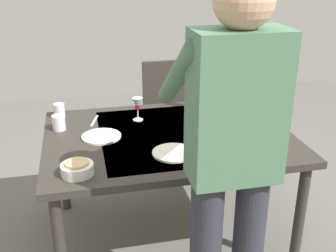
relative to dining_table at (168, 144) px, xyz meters
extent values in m
plane|color=#66605B|center=(0.00, 0.00, -0.66)|extent=(6.00, 6.00, 0.00)
cube|color=#332D28|center=(0.00, 0.00, 0.05)|extent=(1.45, 1.07, 0.04)
cube|color=#B2B7C1|center=(0.00, 0.00, 0.07)|extent=(0.80, 0.91, 0.00)
cylinder|color=#332D28|center=(-0.65, -0.47, -0.32)|extent=(0.06, 0.06, 0.69)
cylinder|color=#332D28|center=(0.65, -0.47, -0.32)|extent=(0.06, 0.06, 0.69)
cylinder|color=#332D28|center=(-0.65, 0.47, -0.32)|extent=(0.06, 0.06, 0.69)
cylinder|color=#332D28|center=(0.65, 0.47, -0.32)|extent=(0.06, 0.06, 0.69)
cube|color=black|center=(-0.21, -0.84, -0.21)|extent=(0.40, 0.40, 0.04)
cube|color=#332D28|center=(-0.21, -1.02, 0.03)|extent=(0.40, 0.04, 0.45)
cylinder|color=#332D28|center=(-0.38, -1.01, -0.44)|extent=(0.04, 0.04, 0.43)
cylinder|color=#332D28|center=(-0.04, -1.01, -0.44)|extent=(0.04, 0.04, 0.43)
cylinder|color=#332D28|center=(-0.38, -0.67, -0.44)|extent=(0.04, 0.04, 0.43)
cylinder|color=#332D28|center=(-0.04, -0.67, -0.44)|extent=(0.04, 0.04, 0.43)
cube|color=#4C7556|center=(-0.09, 0.82, 0.52)|extent=(0.36, 0.20, 0.60)
sphere|color=tan|center=(-0.09, 0.82, 0.92)|extent=(0.22, 0.22, 0.22)
cylinder|color=#4C7556|center=(0.09, 0.58, 0.59)|extent=(0.08, 0.52, 0.40)
cylinder|color=#4C7556|center=(-0.26, 0.58, 0.59)|extent=(0.08, 0.52, 0.40)
cylinder|color=black|center=(-0.26, -0.40, 0.17)|extent=(0.07, 0.07, 0.20)
cylinder|color=black|center=(-0.26, -0.40, 0.31)|extent=(0.03, 0.03, 0.08)
cylinder|color=black|center=(-0.26, -0.40, 0.36)|extent=(0.03, 0.03, 0.02)
cylinder|color=white|center=(0.14, -0.25, 0.07)|extent=(0.06, 0.06, 0.01)
cylinder|color=white|center=(0.14, -0.25, 0.11)|extent=(0.01, 0.01, 0.07)
cone|color=white|center=(0.14, -0.25, 0.18)|extent=(0.07, 0.07, 0.07)
cylinder|color=maroon|center=(0.14, -0.25, 0.16)|extent=(0.03, 0.03, 0.03)
cylinder|color=silver|center=(0.63, -0.20, 0.11)|extent=(0.08, 0.08, 0.09)
cylinder|color=silver|center=(0.63, -0.43, 0.11)|extent=(0.07, 0.07, 0.09)
cylinder|color=silver|center=(-0.20, 0.24, 0.12)|extent=(0.08, 0.08, 0.10)
cylinder|color=white|center=(-0.37, 0.06, 0.10)|extent=(0.30, 0.30, 0.05)
cylinder|color=#C6562D|center=(-0.37, 0.06, 0.12)|extent=(0.22, 0.22, 0.03)
cylinder|color=white|center=(-0.45, -0.22, 0.10)|extent=(0.18, 0.18, 0.05)
cylinder|color=#4C843D|center=(-0.45, -0.22, 0.12)|extent=(0.13, 0.13, 0.03)
cylinder|color=white|center=(0.54, 0.38, 0.10)|extent=(0.16, 0.16, 0.05)
cylinder|color=tan|center=(0.54, 0.38, 0.12)|extent=(0.12, 0.12, 0.03)
cylinder|color=white|center=(0.03, 0.27, 0.07)|extent=(0.23, 0.23, 0.01)
cylinder|color=white|center=(0.39, -0.03, 0.07)|extent=(0.23, 0.23, 0.01)
cube|color=silver|center=(0.42, -0.30, 0.07)|extent=(0.06, 0.18, 0.00)
camera|label=1|loc=(0.49, 2.21, 1.07)|focal=44.31mm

